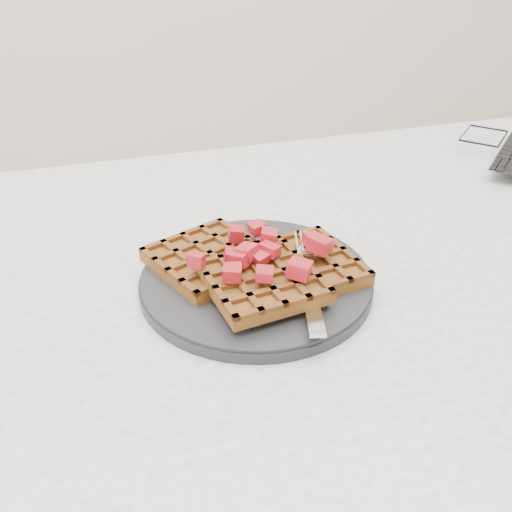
{
  "coord_description": "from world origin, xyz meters",
  "views": [
    {
      "loc": [
        -0.3,
        -0.54,
        1.12
      ],
      "look_at": [
        -0.15,
        -0.03,
        0.79
      ],
      "focal_mm": 40.0,
      "sensor_mm": 36.0,
      "label": 1
    }
  ],
  "objects": [
    {
      "name": "plate",
      "position": [
        -0.15,
        -0.03,
        0.76
      ],
      "size": [
        0.26,
        0.26,
        0.02
      ],
      "primitive_type": "cylinder",
      "color": "black",
      "rests_on": "table"
    },
    {
      "name": "waffles",
      "position": [
        -0.15,
        -0.03,
        0.78
      ],
      "size": [
        0.24,
        0.21,
        0.03
      ],
      "color": "brown",
      "rests_on": "plate"
    },
    {
      "name": "table",
      "position": [
        0.0,
        0.0,
        0.64
      ],
      "size": [
        1.2,
        0.8,
        0.75
      ],
      "color": "silver",
      "rests_on": "ground"
    },
    {
      "name": "strawberry_pile",
      "position": [
        -0.15,
        -0.03,
        0.8
      ],
      "size": [
        0.15,
        0.15,
        0.02
      ],
      "primitive_type": null,
      "color": "#8A000C",
      "rests_on": "waffles"
    },
    {
      "name": "fork",
      "position": [
        -0.1,
        -0.07,
        0.77
      ],
      "size": [
        0.07,
        0.18,
        0.02
      ],
      "primitive_type": null,
      "rotation": [
        0.0,
        0.0,
        -0.27
      ],
      "color": "silver",
      "rests_on": "plate"
    }
  ]
}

